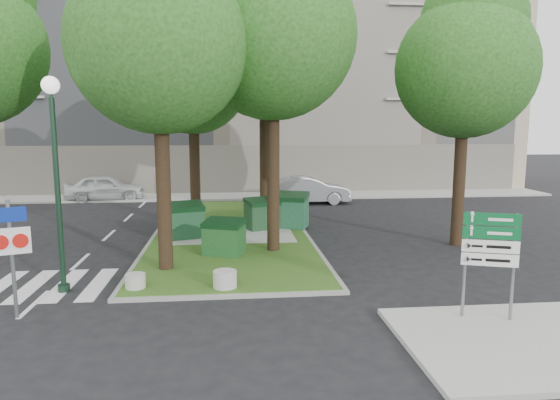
{
  "coord_description": "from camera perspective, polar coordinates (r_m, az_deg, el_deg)",
  "views": [
    {
      "loc": [
        0.5,
        -12.69,
        4.51
      ],
      "look_at": [
        2.17,
        3.83,
        2.0
      ],
      "focal_mm": 32.0,
      "sensor_mm": 36.0,
      "label": 1
    }
  ],
  "objects": [
    {
      "name": "dumpster_b",
      "position": [
        17.14,
        -6.41,
        -4.25
      ],
      "size": [
        1.58,
        1.36,
        1.24
      ],
      "rotation": [
        0.0,
        0.0,
        -0.37
      ],
      "color": "#134418",
      "rests_on": "median_island"
    },
    {
      "name": "tree_median_far",
      "position": [
        25.11,
        -1.69,
        17.32
      ],
      "size": [
        5.8,
        5.8,
        11.93
      ],
      "color": "black",
      "rests_on": "ground"
    },
    {
      "name": "building_sidewalk",
      "position": [
        31.51,
        -6.62,
        0.41
      ],
      "size": [
        42.0,
        3.0,
        0.12
      ],
      "primitive_type": "cube",
      "color": "#999993",
      "rests_on": "ground"
    },
    {
      "name": "median_kerb",
      "position": [
        21.17,
        -5.65,
        -3.61
      ],
      "size": [
        6.3,
        16.3,
        0.1
      ],
      "primitive_type": "cube",
      "color": "gray",
      "rests_on": "ground"
    },
    {
      "name": "bollard_mid",
      "position": [
        18.19,
        -7.99,
        -4.74
      ],
      "size": [
        0.62,
        0.62,
        0.44
      ],
      "primitive_type": "cylinder",
      "color": "#9F9F9A",
      "rests_on": "median_island"
    },
    {
      "name": "ground",
      "position": [
        13.48,
        -7.7,
        -11.03
      ],
      "size": [
        120.0,
        120.0,
        0.0
      ],
      "primitive_type": "plane",
      "color": "black",
      "rests_on": "ground"
    },
    {
      "name": "car_silver",
      "position": [
        28.79,
        3.22,
        1.15
      ],
      "size": [
        4.8,
        1.7,
        1.58
      ],
      "primitive_type": "imported",
      "rotation": [
        0.0,
        0.0,
        1.58
      ],
      "color": "#95969C",
      "rests_on": "ground"
    },
    {
      "name": "tree_street_right",
      "position": [
        19.87,
        20.64,
        15.21
      ],
      "size": [
        5.0,
        5.0,
        10.06
      ],
      "color": "black",
      "rests_on": "ground"
    },
    {
      "name": "dumpster_d",
      "position": [
        21.57,
        0.97,
        -1.18
      ],
      "size": [
        1.94,
        1.66,
        1.52
      ],
      "rotation": [
        0.0,
        0.0,
        -0.37
      ],
      "color": "#164A2D",
      "rests_on": "median_island"
    },
    {
      "name": "median_island",
      "position": [
        21.16,
        -5.65,
        -3.59
      ],
      "size": [
        6.0,
        16.0,
        0.12
      ],
      "primitive_type": "cube",
      "color": "#284A15",
      "rests_on": "ground"
    },
    {
      "name": "sidewalk_corner",
      "position": [
        11.84,
        26.09,
        -14.38
      ],
      "size": [
        5.0,
        4.0,
        0.12
      ],
      "primitive_type": "cube",
      "color": "#999993",
      "rests_on": "ground"
    },
    {
      "name": "car_white",
      "position": [
        31.68,
        -19.33,
        1.34
      ],
      "size": [
        4.76,
        2.36,
        1.56
      ],
      "primitive_type": "imported",
      "rotation": [
        0.0,
        0.0,
        1.69
      ],
      "color": "white",
      "rests_on": "ground"
    },
    {
      "name": "dumpster_a",
      "position": [
        19.86,
        -10.96,
        -2.34
      ],
      "size": [
        1.75,
        1.45,
        1.41
      ],
      "rotation": [
        0.0,
        0.0,
        0.29
      ],
      "color": "#103D1F",
      "rests_on": "median_island"
    },
    {
      "name": "bollard_left",
      "position": [
        14.27,
        -16.2,
        -8.86
      ],
      "size": [
        0.54,
        0.54,
        0.38
      ],
      "primitive_type": "cylinder",
      "color": "#AEAEA9",
      "rests_on": "median_island"
    },
    {
      "name": "tree_median_near_right",
      "position": [
        17.67,
        -0.53,
        19.94
      ],
      "size": [
        5.6,
        5.6,
        11.46
      ],
      "color": "black",
      "rests_on": "ground"
    },
    {
      "name": "apartment_building",
      "position": [
        38.85,
        -6.67,
        13.69
      ],
      "size": [
        41.0,
        12.0,
        16.0
      ],
      "primitive_type": "cube",
      "color": "tan",
      "rests_on": "ground"
    },
    {
      "name": "litter_bin",
      "position": [
        22.2,
        0.7,
        -1.83
      ],
      "size": [
        0.43,
        0.43,
        0.75
      ],
      "primitive_type": "cylinder",
      "color": "gold",
      "rests_on": "median_island"
    },
    {
      "name": "bollard_right",
      "position": [
        13.83,
        -6.31,
        -8.96
      ],
      "size": [
        0.64,
        0.64,
        0.46
      ],
      "primitive_type": "cylinder",
      "color": "#AFAFA9",
      "rests_on": "median_island"
    },
    {
      "name": "tree_median_mid",
      "position": [
        21.94,
        -9.75,
        14.93
      ],
      "size": [
        4.8,
        4.8,
        9.99
      ],
      "color": "black",
      "rests_on": "ground"
    },
    {
      "name": "directional_sign",
      "position": [
        12.22,
        22.88,
        -5.16
      ],
      "size": [
        1.17,
        0.42,
        2.45
      ],
      "rotation": [
        0.0,
        0.0,
        -0.32
      ],
      "color": "slate",
      "rests_on": "sidewalk_corner"
    },
    {
      "name": "traffic_sign_pole",
      "position": [
        13.08,
        -28.39,
        -4.37
      ],
      "size": [
        0.81,
        0.32,
        2.82
      ],
      "rotation": [
        0.0,
        0.0,
        0.33
      ],
      "color": "slate",
      "rests_on": "ground"
    },
    {
      "name": "street_lamp",
      "position": [
        14.38,
        -24.28,
        4.27
      ],
      "size": [
        0.46,
        0.46,
        5.75
      ],
      "color": "black",
      "rests_on": "ground"
    },
    {
      "name": "dumpster_c",
      "position": [
        21.25,
        -1.98,
        -1.59
      ],
      "size": [
        1.69,
        1.44,
        1.33
      ],
      "rotation": [
        0.0,
        0.0,
        0.37
      ],
      "color": "#0F3416",
      "rests_on": "median_island"
    },
    {
      "name": "zebra_crossing",
      "position": [
        15.48,
        -21.7,
        -8.94
      ],
      "size": [
        5.0,
        3.0,
        0.01
      ],
      "primitive_type": "cube",
      "color": "silver",
      "rests_on": "ground"
    },
    {
      "name": "tree_median_near_left",
      "position": [
        15.63,
        -13.42,
        18.72
      ],
      "size": [
        5.2,
        5.2,
        10.53
      ],
      "color": "black",
      "rests_on": "ground"
    }
  ]
}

